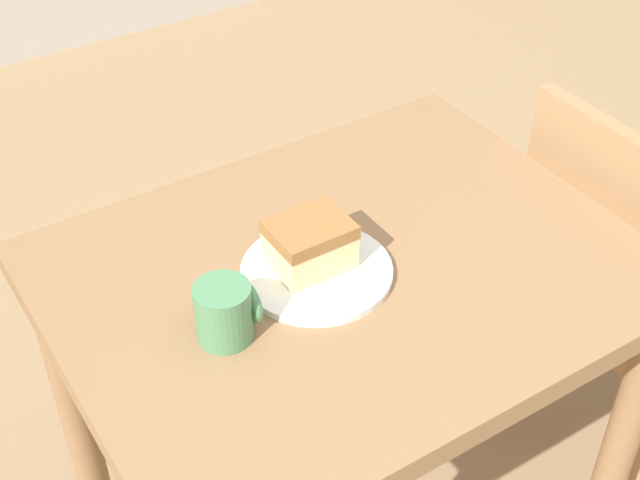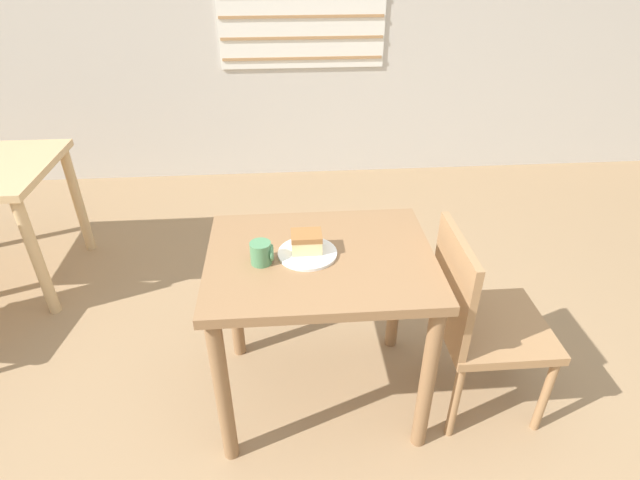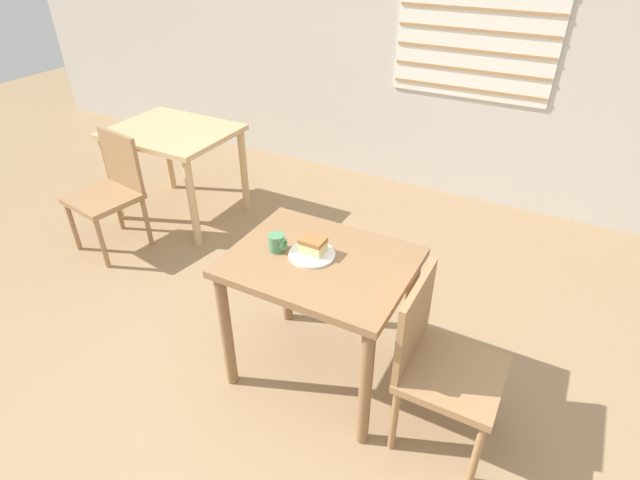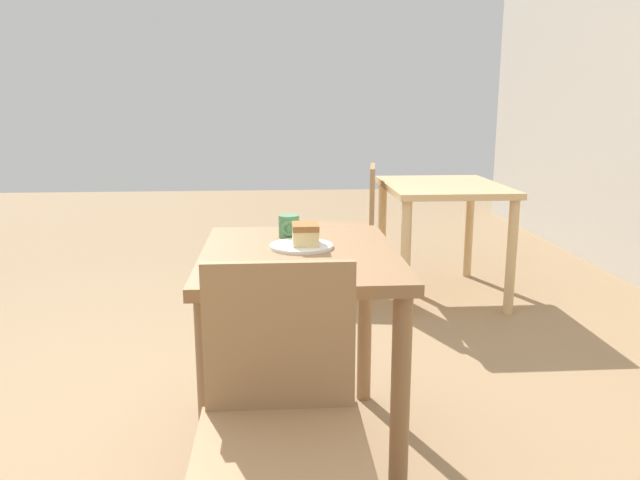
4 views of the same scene
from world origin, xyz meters
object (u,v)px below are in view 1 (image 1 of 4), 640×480
Objects in this scene: plate at (317,272)px; cake_slice at (310,244)px; dining_table_near at (346,331)px; coffee_mug at (226,311)px; chair_near_window at (637,286)px.

cake_slice is (-0.00, 0.01, 0.04)m from plate.
plate is at bearing 169.95° from dining_table_near.
cake_slice is at bearing 98.48° from plate.
coffee_mug is at bearing -166.78° from plate.
dining_table_near is 0.29m from coffee_mug.
cake_slice is at bearing 81.91° from chair_near_window.
dining_table_near is 10.06× the size of coffee_mug.
chair_near_window is at bearing -6.66° from dining_table_near.
cake_slice is (-0.05, 0.02, 0.19)m from dining_table_near.
chair_near_window reaches higher than dining_table_near.
plate is 0.05m from cake_slice.
dining_table_near is 0.15m from plate.
chair_near_window is (0.64, -0.08, -0.16)m from dining_table_near.
coffee_mug is (-0.17, -0.04, 0.04)m from plate.
chair_near_window is 0.76m from plate.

